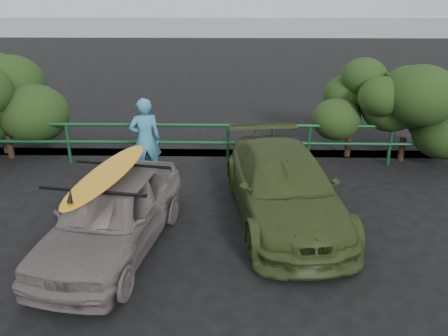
# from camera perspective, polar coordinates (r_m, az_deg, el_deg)

# --- Properties ---
(ground) EXTENTS (80.00, 80.00, 0.00)m
(ground) POSITION_cam_1_polar(r_m,az_deg,el_deg) (6.70, -9.03, -14.89)
(ground) COLOR black
(ocean) EXTENTS (200.00, 200.00, 0.00)m
(ocean) POSITION_cam_1_polar(r_m,az_deg,el_deg) (65.42, 0.32, 18.16)
(ocean) COLOR slate
(ocean) RESTS_ON ground
(guardrail) EXTENTS (14.00, 0.08, 1.04)m
(guardrail) POSITION_cam_1_polar(r_m,az_deg,el_deg) (10.90, -4.76, 3.18)
(guardrail) COLOR #144725
(guardrail) RESTS_ON ground
(shrub_left) EXTENTS (3.20, 2.40, 2.33)m
(shrub_left) POSITION_cam_1_polar(r_m,az_deg,el_deg) (12.54, -27.18, 6.38)
(shrub_left) COLOR #223D16
(shrub_left) RESTS_ON ground
(shrub_right) EXTENTS (3.20, 2.40, 2.56)m
(shrub_right) POSITION_cam_1_polar(r_m,az_deg,el_deg) (11.77, 20.60, 7.09)
(shrub_right) COLOR #223D16
(shrub_right) RESTS_ON ground
(sedan) EXTENTS (2.10, 3.94, 1.27)m
(sedan) POSITION_cam_1_polar(r_m,az_deg,el_deg) (7.37, -14.37, -5.89)
(sedan) COLOR slate
(sedan) RESTS_ON ground
(olive_vehicle) EXTENTS (2.35, 4.63, 1.29)m
(olive_vehicle) POSITION_cam_1_polar(r_m,az_deg,el_deg) (8.23, 7.76, -2.32)
(olive_vehicle) COLOR #38461F
(olive_vehicle) RESTS_ON ground
(man) EXTENTS (0.80, 0.64, 1.89)m
(man) POSITION_cam_1_polar(r_m,az_deg,el_deg) (9.94, -10.23, 3.65)
(man) COLOR teal
(man) RESTS_ON ground
(roof_rack) EXTENTS (1.84, 1.43, 0.06)m
(roof_rack) POSITION_cam_1_polar(r_m,az_deg,el_deg) (7.09, -14.87, -1.12)
(roof_rack) COLOR black
(roof_rack) RESTS_ON sedan
(surfboard) EXTENTS (1.02, 2.81, 0.08)m
(surfboard) POSITION_cam_1_polar(r_m,az_deg,el_deg) (7.07, -14.92, -0.60)
(surfboard) COLOR orange
(surfboard) RESTS_ON roof_rack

